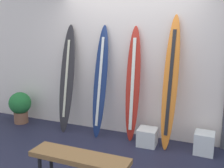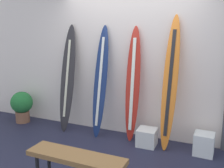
% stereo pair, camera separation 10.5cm
% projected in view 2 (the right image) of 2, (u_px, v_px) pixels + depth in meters
% --- Properties ---
extents(ground, '(8.00, 8.00, 0.04)m').
position_uv_depth(ground, '(100.00, 164.00, 3.66)').
color(ground, '#22233A').
extents(wall_back, '(7.20, 0.20, 2.80)m').
position_uv_depth(wall_back, '(132.00, 57.00, 4.54)').
color(wall_back, silver).
rests_on(wall_back, ground).
extents(surfboard_charcoal, '(0.29, 0.45, 1.98)m').
position_uv_depth(surfboard_charcoal, '(68.00, 78.00, 4.76)').
color(surfboard_charcoal, '#29272A').
rests_on(surfboard_charcoal, ground).
extents(surfboard_navy, '(0.26, 0.45, 1.97)m').
position_uv_depth(surfboard_navy, '(100.00, 82.00, 4.50)').
color(surfboard_navy, navy).
rests_on(surfboard_navy, ground).
extents(surfboard_crimson, '(0.26, 0.33, 1.95)m').
position_uv_depth(surfboard_crimson, '(133.00, 85.00, 4.31)').
color(surfboard_crimson, '#B0261C').
rests_on(surfboard_crimson, ground).
extents(surfboard_sunset, '(0.26, 0.46, 2.12)m').
position_uv_depth(surfboard_sunset, '(170.00, 84.00, 3.99)').
color(surfboard_sunset, orange).
rests_on(surfboard_sunset, ground).
extents(display_block_left, '(0.30, 0.30, 0.34)m').
position_uv_depth(display_block_left, '(204.00, 144.00, 3.89)').
color(display_block_left, white).
rests_on(display_block_left, ground).
extents(display_block_center, '(0.31, 0.31, 0.28)m').
position_uv_depth(display_block_center, '(147.00, 137.00, 4.21)').
color(display_block_center, silver).
rests_on(display_block_center, ground).
extents(potted_plant, '(0.44, 0.44, 0.64)m').
position_uv_depth(potted_plant, '(22.00, 105.00, 5.25)').
color(potted_plant, brown).
rests_on(potted_plant, ground).
extents(bench, '(1.19, 0.31, 0.47)m').
position_uv_depth(bench, '(76.00, 159.00, 2.93)').
color(bench, olive).
rests_on(bench, ground).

